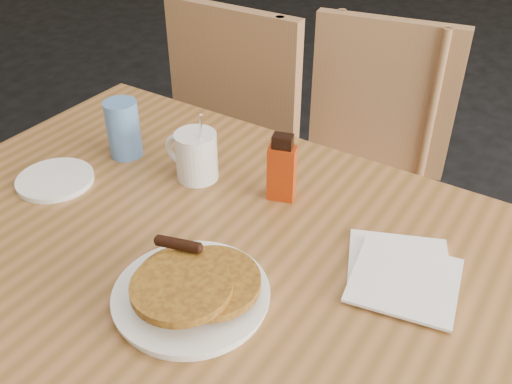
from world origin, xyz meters
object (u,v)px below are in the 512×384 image
pancake_plate (192,289)px  coffee_mug (195,155)px  syrup_bottle (282,170)px  main_table (215,263)px  chair_wall_extra (215,146)px  chair_main_far (364,154)px  blue_tumbler (123,129)px

pancake_plate → coffee_mug: (-0.22, 0.30, 0.03)m
coffee_mug → syrup_bottle: coffee_mug is taller
coffee_mug → main_table: bearing=-64.2°
chair_wall_extra → syrup_bottle: size_ratio=6.59×
chair_main_far → blue_tumbler: size_ratio=7.09×
syrup_bottle → blue_tumbler: syrup_bottle is taller
blue_tumbler → chair_wall_extra: bearing=94.4°
main_table → chair_wall_extra: (-0.39, 0.54, -0.14)m
pancake_plate → blue_tumbler: blue_tumbler is taller
coffee_mug → blue_tumbler: 0.19m
pancake_plate → chair_main_far: bearing=93.4°
main_table → pancake_plate: pancake_plate is taller
main_table → chair_main_far: (-0.01, 0.76, -0.15)m
pancake_plate → blue_tumbler: (-0.41, 0.29, 0.04)m
blue_tumbler → syrup_bottle: bearing=5.8°
chair_wall_extra → blue_tumbler: bearing=-86.1°
main_table → syrup_bottle: bearing=82.7°
chair_wall_extra → blue_tumbler: size_ratio=7.28×
main_table → chair_main_far: size_ratio=1.46×
pancake_plate → syrup_bottle: 0.33m
main_table → chair_main_far: 0.77m
pancake_plate → blue_tumbler: bearing=144.6°
pancake_plate → coffee_mug: bearing=125.7°
main_table → chair_main_far: bearing=90.4°
chair_wall_extra → blue_tumbler: 0.45m
coffee_mug → chair_main_far: bearing=55.8°
chair_wall_extra → coffee_mug: (0.22, -0.37, 0.23)m
main_table → coffee_mug: size_ratio=8.14×
chair_wall_extra → main_table: bearing=-54.7°
chair_wall_extra → pancake_plate: size_ratio=3.71×
pancake_plate → syrup_bottle: bearing=93.7°
chair_main_far → syrup_bottle: size_ratio=6.42×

